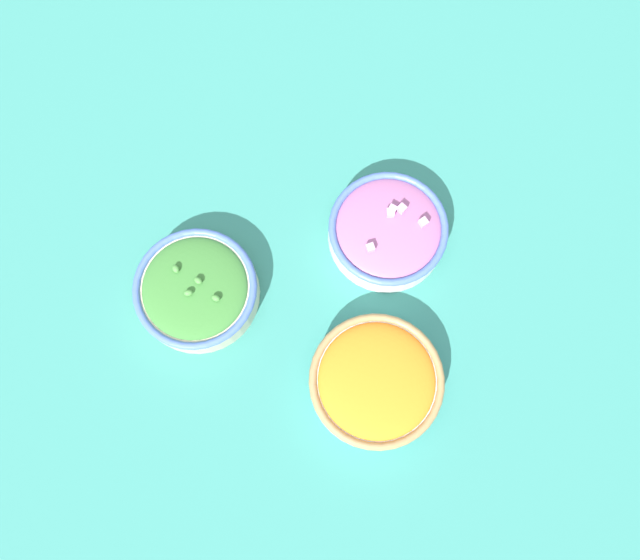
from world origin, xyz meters
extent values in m
plane|color=#337F75|center=(0.00, 0.00, 0.00)|extent=(3.00, 3.00, 0.00)
cylinder|color=silver|center=(-0.07, -0.11, 0.02)|extent=(0.19, 0.19, 0.05)
torus|color=#4766B7|center=(-0.07, -0.11, 0.05)|extent=(0.19, 0.19, 0.01)
ellipsoid|color=#9E5B8E|center=(-0.07, -0.11, 0.05)|extent=(0.17, 0.17, 0.02)
cube|color=#C699C1|center=(-0.12, -0.14, 0.06)|extent=(0.02, 0.02, 0.01)
cube|color=#C699C1|center=(-0.07, -0.13, 0.06)|extent=(0.02, 0.02, 0.01)
cube|color=#C699C1|center=(-0.08, -0.15, 0.06)|extent=(0.02, 0.02, 0.01)
cube|color=#C699C1|center=(-0.06, -0.07, 0.06)|extent=(0.02, 0.02, 0.01)
cube|color=#C699C1|center=(-0.07, -0.14, 0.06)|extent=(0.01, 0.01, 0.01)
cylinder|color=beige|center=(0.18, 0.08, 0.02)|extent=(0.19, 0.19, 0.05)
torus|color=#4766B7|center=(0.18, 0.08, 0.05)|extent=(0.19, 0.19, 0.01)
ellipsoid|color=#387533|center=(0.18, 0.08, 0.05)|extent=(0.16, 0.16, 0.03)
ellipsoid|color=#47893D|center=(0.17, 0.07, 0.06)|extent=(0.02, 0.01, 0.01)
ellipsoid|color=#47893D|center=(0.14, 0.09, 0.06)|extent=(0.01, 0.01, 0.01)
ellipsoid|color=#47893D|center=(0.18, 0.09, 0.06)|extent=(0.02, 0.02, 0.01)
ellipsoid|color=#47893D|center=(0.21, 0.07, 0.06)|extent=(0.02, 0.02, 0.01)
cylinder|color=#B2C1CC|center=(-0.13, 0.12, 0.02)|extent=(0.20, 0.20, 0.05)
torus|color=#997A4C|center=(-0.13, 0.12, 0.05)|extent=(0.20, 0.20, 0.01)
ellipsoid|color=orange|center=(-0.13, 0.12, 0.05)|extent=(0.18, 0.18, 0.03)
camera|label=1|loc=(-0.08, 0.23, 0.98)|focal=35.00mm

